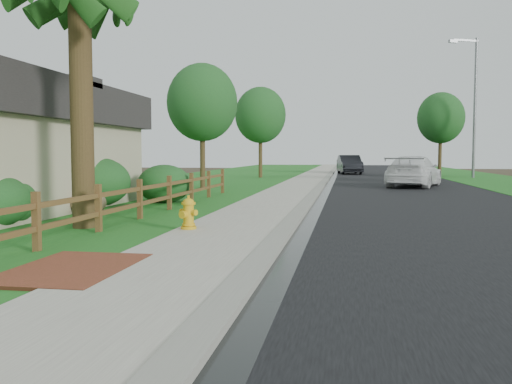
% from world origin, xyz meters
% --- Properties ---
extents(ground, '(120.00, 120.00, 0.00)m').
position_xyz_m(ground, '(0.00, 0.00, 0.00)').
color(ground, '#352C1D').
extents(road, '(8.00, 90.00, 0.02)m').
position_xyz_m(road, '(4.60, 35.00, 0.01)').
color(road, black).
rests_on(road, ground).
extents(curb, '(0.40, 90.00, 0.12)m').
position_xyz_m(curb, '(0.40, 35.00, 0.06)').
color(curb, gray).
rests_on(curb, ground).
extents(wet_gutter, '(0.50, 90.00, 0.00)m').
position_xyz_m(wet_gutter, '(0.75, 35.00, 0.02)').
color(wet_gutter, black).
rests_on(wet_gutter, road).
extents(sidewalk, '(2.20, 90.00, 0.10)m').
position_xyz_m(sidewalk, '(-0.90, 35.00, 0.05)').
color(sidewalk, gray).
rests_on(sidewalk, ground).
extents(grass_strip, '(1.60, 90.00, 0.06)m').
position_xyz_m(grass_strip, '(-2.80, 35.00, 0.03)').
color(grass_strip, '#195A1D').
rests_on(grass_strip, ground).
extents(lawn_near, '(9.00, 90.00, 0.04)m').
position_xyz_m(lawn_near, '(-8.00, 35.00, 0.02)').
color(lawn_near, '#195A1D').
rests_on(lawn_near, ground).
extents(verge_far, '(6.00, 90.00, 0.04)m').
position_xyz_m(verge_far, '(11.50, 35.00, 0.02)').
color(verge_far, '#195A1D').
rests_on(verge_far, ground).
extents(brick_patch, '(1.60, 2.40, 0.11)m').
position_xyz_m(brick_patch, '(-2.20, -1.00, 0.06)').
color(brick_patch, brown).
rests_on(brick_patch, ground).
extents(ranch_fence, '(0.12, 16.92, 1.10)m').
position_xyz_m(ranch_fence, '(-3.60, 6.40, 0.62)').
color(ranch_fence, '#4B3219').
rests_on(ranch_fence, ground).
extents(fire_hydrant, '(0.48, 0.40, 0.74)m').
position_xyz_m(fire_hydrant, '(-1.70, 3.25, 0.44)').
color(fire_hydrant, gold).
rests_on(fire_hydrant, sidewalk).
extents(white_suv, '(3.79, 6.01, 1.62)m').
position_xyz_m(white_suv, '(5.29, 21.65, 0.83)').
color(white_suv, white).
rests_on(white_suv, road).
extents(dark_car_mid, '(3.42, 4.88, 1.54)m').
position_xyz_m(dark_car_mid, '(7.20, 35.17, 0.79)').
color(dark_car_mid, black).
rests_on(dark_car_mid, road).
extents(dark_car_far, '(2.39, 5.21, 1.66)m').
position_xyz_m(dark_car_far, '(2.00, 40.21, 0.85)').
color(dark_car_far, black).
rests_on(dark_car_far, road).
extents(streetlight, '(2.22, 1.07, 10.08)m').
position_xyz_m(streetlight, '(10.68, 33.22, 5.71)').
color(streetlight, slate).
rests_on(streetlight, ground).
extents(boulder, '(1.22, 1.00, 0.72)m').
position_xyz_m(boulder, '(-5.58, 6.24, 0.36)').
color(boulder, brown).
rests_on(boulder, ground).
extents(shrub_a, '(1.77, 1.77, 1.18)m').
position_xyz_m(shrub_a, '(-6.50, 3.72, 0.59)').
color(shrub_a, '#19481E').
rests_on(shrub_a, ground).
extents(shrub_c, '(2.10, 2.10, 1.38)m').
position_xyz_m(shrub_c, '(-4.68, 10.26, 0.69)').
color(shrub_c, '#19481E').
rests_on(shrub_c, ground).
extents(shrub_d, '(2.50, 2.50, 1.68)m').
position_xyz_m(shrub_d, '(-6.50, 8.43, 0.84)').
color(shrub_d, '#19481E').
rests_on(shrub_d, ground).
extents(tree_near_left, '(3.58, 3.58, 6.34)m').
position_xyz_m(tree_near_left, '(-5.51, 18.60, 4.36)').
color(tree_near_left, '#392C17').
rests_on(tree_near_left, ground).
extents(tree_mid_left, '(3.72, 3.72, 6.65)m').
position_xyz_m(tree_mid_left, '(-4.50, 31.05, 4.59)').
color(tree_mid_left, '#392C17').
rests_on(tree_mid_left, ground).
extents(tree_mid_right, '(3.64, 3.64, 6.60)m').
position_xyz_m(tree_mid_right, '(9.00, 36.31, 4.58)').
color(tree_mid_right, '#392C17').
rests_on(tree_mid_right, ground).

